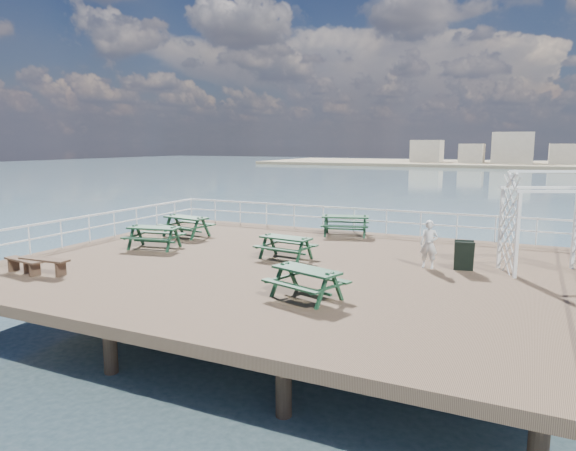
# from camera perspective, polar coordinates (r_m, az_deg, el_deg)

# --- Properties ---
(ground) EXTENTS (18.00, 14.00, 0.30)m
(ground) POSITION_cam_1_polar(r_m,az_deg,el_deg) (16.99, 0.03, -4.74)
(ground) COLOR brown
(ground) RESTS_ON ground
(sea_backdrop) EXTENTS (300.00, 300.00, 9.20)m
(sea_backdrop) POSITION_cam_1_polar(r_m,az_deg,el_deg) (149.13, 27.71, 6.38)
(sea_backdrop) COLOR #3D5966
(sea_backdrop) RESTS_ON ground
(railing) EXTENTS (17.77, 13.76, 1.10)m
(railing) POSITION_cam_1_polar(r_m,az_deg,el_deg) (19.12, 3.14, -0.06)
(railing) COLOR white
(railing) RESTS_ON ground
(picnic_table_a) EXTENTS (2.19, 1.87, 0.96)m
(picnic_table_a) POSITION_cam_1_polar(r_m,az_deg,el_deg) (22.20, -11.26, 0.38)
(picnic_table_a) COLOR #12321E
(picnic_table_a) RESTS_ON ground
(picnic_table_b) EXTENTS (2.33, 2.06, 0.96)m
(picnic_table_b) POSITION_cam_1_polar(r_m,az_deg,el_deg) (22.14, 6.39, 0.48)
(picnic_table_b) COLOR #12321E
(picnic_table_b) RESTS_ON ground
(picnic_table_c) EXTENTS (1.94, 1.64, 0.86)m
(picnic_table_c) POSITION_cam_1_polar(r_m,az_deg,el_deg) (17.55, -0.25, -1.94)
(picnic_table_c) COLOR #12321E
(picnic_table_c) RESTS_ON ground
(picnic_table_d) EXTENTS (2.16, 1.86, 0.93)m
(picnic_table_d) POSITION_cam_1_polar(r_m,az_deg,el_deg) (19.92, -14.66, -0.79)
(picnic_table_d) COLOR #12321E
(picnic_table_d) RESTS_ON ground
(picnic_table_e) EXTENTS (2.17, 1.94, 0.88)m
(picnic_table_e) POSITION_cam_1_polar(r_m,az_deg,el_deg) (13.10, 2.06, -5.73)
(picnic_table_e) COLOR #12321E
(picnic_table_e) RESTS_ON ground
(flat_bench_near) EXTENTS (1.58, 0.58, 0.44)m
(flat_bench_near) POSITION_cam_1_polar(r_m,az_deg,el_deg) (17.58, -27.30, -3.69)
(flat_bench_near) COLOR #4F3B29
(flat_bench_near) RESTS_ON ground
(flat_bench_far) EXTENTS (1.70, 0.51, 0.48)m
(flat_bench_far) POSITION_cam_1_polar(r_m,az_deg,el_deg) (17.20, -25.45, -3.72)
(flat_bench_far) COLOR #4F3B29
(flat_bench_far) RESTS_ON ground
(trellis_arbor) EXTENTS (2.85, 2.25, 3.13)m
(trellis_arbor) POSITION_cam_1_polar(r_m,az_deg,el_deg) (17.33, 26.87, -0.26)
(trellis_arbor) COLOR white
(trellis_arbor) RESTS_ON ground
(sandwich_board) EXTENTS (0.65, 0.53, 0.96)m
(sandwich_board) POSITION_cam_1_polar(r_m,az_deg,el_deg) (16.84, 18.96, -3.22)
(sandwich_board) COLOR black
(sandwich_board) RESTS_ON ground
(person) EXTENTS (0.57, 0.39, 1.53)m
(person) POSITION_cam_1_polar(r_m,az_deg,el_deg) (16.83, 15.40, -2.01)
(person) COLOR silver
(person) RESTS_ON ground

